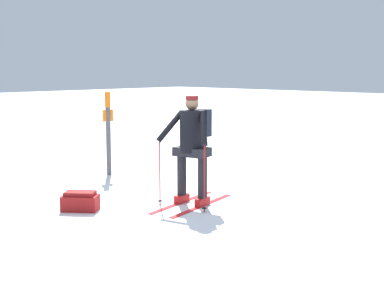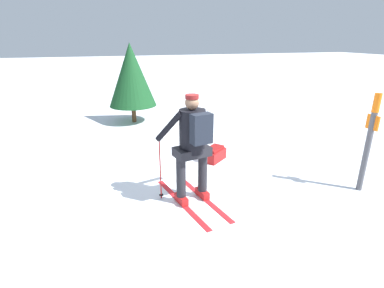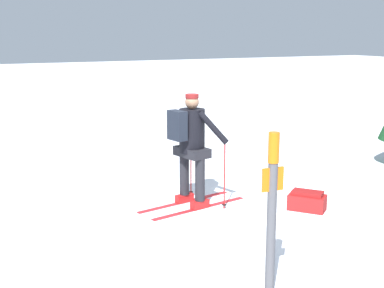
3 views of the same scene
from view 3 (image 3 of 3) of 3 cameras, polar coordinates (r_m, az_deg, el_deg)
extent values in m
plane|color=white|center=(8.25, 3.75, -6.90)|extent=(80.00, 80.00, 0.00)
cube|color=red|center=(8.53, -0.81, -6.19)|extent=(0.43, 1.72, 0.01)
cube|color=red|center=(8.51, -0.81, -5.78)|extent=(0.17, 0.32, 0.12)
cylinder|color=black|center=(8.40, -0.82, -3.03)|extent=(0.15, 0.15, 0.73)
cube|color=red|center=(8.24, 0.84, -6.87)|extent=(0.43, 1.72, 0.01)
cube|color=red|center=(8.22, 0.85, -6.44)|extent=(0.17, 0.32, 0.12)
cylinder|color=black|center=(8.09, 0.85, -3.60)|extent=(0.15, 0.15, 0.73)
cube|color=black|center=(8.16, 0.00, -0.85)|extent=(0.60, 0.43, 0.14)
cylinder|color=black|center=(8.09, 0.00, 1.43)|extent=(0.39, 0.39, 0.66)
sphere|color=#8C664C|center=(8.02, 0.00, 4.49)|extent=(0.21, 0.21, 0.21)
cylinder|color=maroon|center=(8.01, 0.00, 5.13)|extent=(0.20, 0.20, 0.06)
cube|color=black|center=(7.91, -1.59, 2.00)|extent=(0.33, 0.22, 0.44)
cylinder|color=red|center=(8.73, -0.12, -2.20)|extent=(0.02, 0.02, 1.06)
cylinder|color=black|center=(8.86, -0.12, -5.14)|extent=(0.07, 0.07, 0.01)
cylinder|color=black|center=(8.41, -0.43, 2.35)|extent=(0.41, 0.38, 0.51)
cylinder|color=red|center=(8.11, 3.49, -3.33)|extent=(0.02, 0.02, 1.06)
cylinder|color=black|center=(8.24, 3.45, -6.47)|extent=(0.07, 0.07, 0.01)
cylinder|color=black|center=(7.94, 2.26, 1.76)|extent=(0.29, 0.46, 0.51)
cube|color=maroon|center=(8.33, 12.17, -6.11)|extent=(0.62, 0.58, 0.24)
cube|color=maroon|center=(8.29, 12.21, -5.14)|extent=(0.51, 0.48, 0.06)
cylinder|color=#4C4C51|center=(5.48, 8.49, -7.51)|extent=(0.10, 0.10, 1.70)
cylinder|color=orange|center=(5.29, 8.72, -0.38)|extent=(0.11, 0.11, 0.31)
cube|color=orange|center=(5.37, 8.61, -3.74)|extent=(0.03, 0.24, 0.24)
camera|label=1|loc=(16.10, 10.15, 9.98)|focal=50.00mm
camera|label=2|loc=(8.46, -30.79, 9.40)|focal=28.00mm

